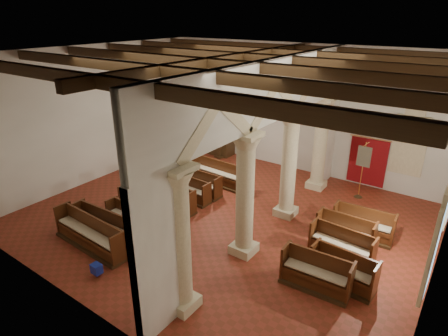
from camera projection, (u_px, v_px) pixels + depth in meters
floor at (225, 217)px, 14.29m from camera, size 14.00×14.00×0.00m
ceiling at (225, 54)px, 11.99m from camera, size 14.00×14.00×0.00m
wall_back at (298, 109)px, 17.66m from camera, size 14.00×0.02×6.00m
wall_front at (75, 211)px, 8.62m from camera, size 14.00×0.02×6.00m
wall_left at (98, 114)px, 16.87m from camera, size 0.02×12.00×6.00m
ceiling_beams at (225, 60)px, 12.06m from camera, size 13.80×11.80×0.30m
arcade at (271, 136)px, 11.96m from camera, size 0.90×11.90×6.00m
window_right_a at (435, 249)px, 8.59m from camera, size 0.03×1.00×2.20m
window_back at (409, 145)px, 15.28m from camera, size 1.00×0.03×2.20m
pipe_organ at (216, 129)px, 20.31m from camera, size 2.10×0.85×4.40m
lectern at (220, 148)px, 19.97m from camera, size 0.57×0.59×1.26m
dossal_curtain at (367, 162)px, 16.44m from camera, size 1.80×0.07×2.17m
processional_banner at (361, 180)px, 15.54m from camera, size 0.56×0.71×2.45m
hymnal_box_a at (96, 269)px, 11.01m from camera, size 0.31×0.26×0.31m
hymnal_box_b at (135, 236)px, 12.58m from camera, size 0.43×0.39×0.34m
hymnal_box_c at (178, 215)px, 13.92m from camera, size 0.38×0.33×0.33m
tube_heater_a at (85, 233)px, 12.97m from camera, size 1.06×0.21×0.11m
tube_heater_b at (118, 239)px, 12.64m from camera, size 1.07×0.23×0.11m
nave_pew_0 at (90, 237)px, 12.35m from camera, size 3.18×0.86×1.09m
nave_pew_1 at (109, 233)px, 12.62m from camera, size 3.22×0.83×1.08m
nave_pew_2 at (136, 225)px, 13.18m from camera, size 2.63×0.71×0.95m
nave_pew_3 at (151, 211)px, 14.05m from camera, size 3.01×0.72×1.01m
nave_pew_4 at (166, 199)px, 14.91m from camera, size 2.75×0.72×1.03m
nave_pew_5 at (184, 190)px, 15.70m from camera, size 2.61×0.72×0.96m
nave_pew_6 at (194, 184)px, 16.23m from camera, size 2.73×0.72×0.99m
nave_pew_7 at (215, 176)px, 17.05m from camera, size 3.15×0.88×1.06m
aisle_pew_0 at (316, 277)px, 10.49m from camera, size 1.99×0.82×1.09m
aisle_pew_1 at (342, 274)px, 10.62m from camera, size 1.89×0.82×1.05m
aisle_pew_2 at (341, 249)px, 11.75m from camera, size 2.04×0.81×1.04m
aisle_pew_3 at (344, 236)px, 12.43m from camera, size 1.89×0.74×1.07m
aisle_pew_4 at (363, 228)px, 12.90m from camera, size 2.06×0.83×1.07m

